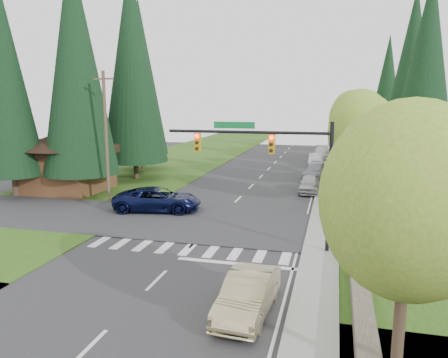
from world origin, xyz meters
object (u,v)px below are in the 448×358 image
at_px(parked_car_b, 316,171).
at_px(parked_car_c, 316,160).
at_px(parked_car_d, 321,153).
at_px(parked_car_e, 322,152).
at_px(suv_navy, 157,199).
at_px(parked_car_a, 310,184).
at_px(sedan_champagne, 248,294).

relative_size(parked_car_b, parked_car_c, 1.17).
bearing_deg(parked_car_c, parked_car_d, 86.88).
distance_m(parked_car_b, parked_car_e, 16.94).
bearing_deg(parked_car_b, parked_car_e, 96.70).
relative_size(suv_navy, parked_car_e, 1.15).
distance_m(parked_car_a, parked_car_e, 23.91).
relative_size(parked_car_a, parked_car_d, 0.92).
bearing_deg(parked_car_e, suv_navy, -107.88).
relative_size(suv_navy, parked_car_a, 1.41).
height_order(sedan_champagne, parked_car_a, sedan_champagne).
height_order(parked_car_b, parked_car_d, parked_car_d).
relative_size(parked_car_c, parked_car_e, 0.85).
xyz_separation_m(sedan_champagne, parked_car_c, (0.68, 38.03, -0.01)).
distance_m(parked_car_d, parked_car_e, 1.81).
bearing_deg(parked_car_a, sedan_champagne, -93.93).
bearing_deg(suv_navy, parked_car_e, -27.44).
height_order(suv_navy, parked_car_b, suv_navy).
distance_m(suv_navy, parked_car_b, 19.16).
height_order(parked_car_a, parked_car_c, parked_car_c).
relative_size(parked_car_a, parked_car_e, 0.82).
relative_size(parked_car_a, parked_car_b, 0.82).
xyz_separation_m(parked_car_b, parked_car_e, (0.00, 16.94, 0.00)).
xyz_separation_m(parked_car_a, parked_car_c, (-0.20, 15.51, 0.00)).
distance_m(sedan_champagne, parked_car_c, 38.04).
bearing_deg(parked_car_d, parked_car_e, 87.67).
bearing_deg(parked_car_b, sedan_champagne, -85.43).
height_order(suv_navy, parked_car_a, suv_navy).
bearing_deg(parked_car_b, parked_car_a, -85.13).
height_order(parked_car_a, parked_car_d, parked_car_d).
height_order(suv_navy, parked_car_e, suv_navy).
xyz_separation_m(suv_navy, parked_car_b, (10.35, 16.12, -0.08)).
relative_size(suv_navy, parked_car_c, 1.36).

